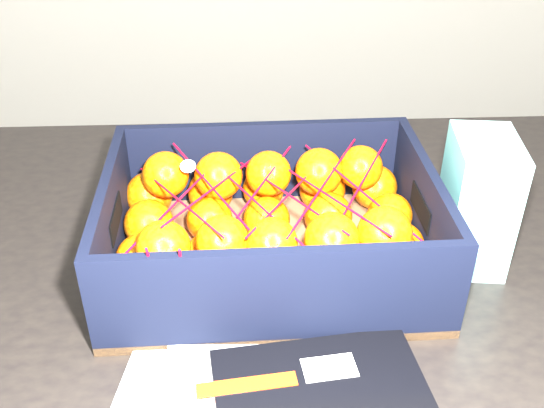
{
  "coord_description": "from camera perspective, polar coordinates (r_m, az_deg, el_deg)",
  "views": [
    {
      "loc": [
        0.12,
        -0.41,
        1.26
      ],
      "look_at": [
        0.16,
        0.2,
        0.86
      ],
      "focal_mm": 41.71,
      "sensor_mm": 36.0,
      "label": 1
    }
  ],
  "objects": [
    {
      "name": "table",
      "position": [
        0.9,
        -3.25,
        -9.59
      ],
      "size": [
        1.22,
        0.83,
        0.75
      ],
      "color": "black",
      "rests_on": "ground"
    },
    {
      "name": "produce_crate",
      "position": [
        0.8,
        -0.15,
        -2.99
      ],
      "size": [
        0.4,
        0.3,
        0.13
      ],
      "color": "brown",
      "rests_on": "table"
    },
    {
      "name": "clementine_heap",
      "position": [
        0.79,
        -0.15,
        -1.88
      ],
      "size": [
        0.38,
        0.28,
        0.11
      ],
      "color": "#FF6605",
      "rests_on": "produce_crate"
    },
    {
      "name": "mesh_net",
      "position": [
        0.75,
        -0.78,
        0.51
      ],
      "size": [
        0.33,
        0.27,
        0.09
      ],
      "color": "#BD071D",
      "rests_on": "clementine_heap"
    },
    {
      "name": "retail_carton",
      "position": [
        0.83,
        18.03,
        0.22
      ],
      "size": [
        0.09,
        0.12,
        0.17
      ],
      "primitive_type": "cube",
      "rotation": [
        0.0,
        0.0,
        -0.14
      ],
      "color": "white",
      "rests_on": "table"
    }
  ]
}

